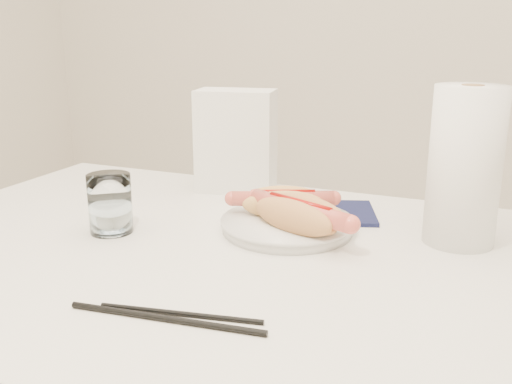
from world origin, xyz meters
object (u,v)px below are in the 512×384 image
at_px(plate, 287,226).
at_px(hotdog_right, 300,215).
at_px(napkin_box, 236,141).
at_px(water_glass, 110,204).
at_px(paper_towel_roll, 465,167).
at_px(hotdog_left, 283,202).
at_px(table, 227,286).

distance_m(plate, hotdog_right, 0.06).
distance_m(hotdog_right, napkin_box, 0.33).
bearing_deg(water_glass, paper_towel_roll, 17.93).
relative_size(hotdog_left, hotdog_right, 0.88).
xyz_separation_m(table, water_glass, (-0.22, 0.00, 0.11)).
bearing_deg(hotdog_right, plate, 157.21).
distance_m(table, plate, 0.15).
xyz_separation_m(plate, hotdog_right, (0.03, -0.03, 0.04)).
relative_size(hotdog_right, paper_towel_roll, 0.78).
xyz_separation_m(table, paper_towel_roll, (0.33, 0.18, 0.19)).
xyz_separation_m(hotdog_left, paper_towel_roll, (0.29, 0.03, 0.09)).
bearing_deg(table, napkin_box, 111.84).
bearing_deg(water_glass, napkin_box, 74.47).
xyz_separation_m(water_glass, paper_towel_roll, (0.55, 0.18, 0.08)).
relative_size(plate, paper_towel_roll, 0.87).
bearing_deg(napkin_box, hotdog_left, -55.55).
height_order(plate, hotdog_left, hotdog_left).
distance_m(plate, napkin_box, 0.29).
relative_size(table, hotdog_right, 6.08).
height_order(hotdog_left, napkin_box, napkin_box).
bearing_deg(plate, hotdog_right, -45.26).
relative_size(table, napkin_box, 5.63).
height_order(table, water_glass, water_glass).
distance_m(hotdog_left, water_glass, 0.30).
distance_m(hotdog_left, hotdog_right, 0.08).
height_order(table, plate, plate).
bearing_deg(hotdog_right, paper_towel_roll, 43.58).
height_order(plate, napkin_box, napkin_box).
height_order(hotdog_right, paper_towel_roll, paper_towel_roll).
bearing_deg(napkin_box, plate, -56.97).
bearing_deg(hotdog_left, hotdog_right, -73.75).
height_order(water_glass, napkin_box, napkin_box).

